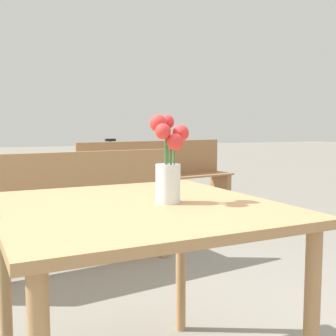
{
  "coord_description": "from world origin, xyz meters",
  "views": [
    {
      "loc": [
        -0.5,
        -1.38,
        1.02
      ],
      "look_at": [
        0.11,
        -0.03,
        0.87
      ],
      "focal_mm": 45.0,
      "sensor_mm": 36.0,
      "label": 1
    }
  ],
  "objects": [
    {
      "name": "bench_near",
      "position": [
        0.02,
        1.51,
        0.46
      ],
      "size": [
        1.68,
        0.57,
        0.85
      ],
      "color": "#9E7047",
      "rests_on": "ground_plane"
    },
    {
      "name": "bench_middle",
      "position": [
        1.34,
        3.01,
        0.47
      ],
      "size": [
        1.92,
        0.67,
        0.85
      ],
      "color": "#9E7047",
      "rests_on": "ground_plane"
    },
    {
      "name": "table_front",
      "position": [
        0.0,
        -0.0,
        0.66
      ],
      "size": [
        0.97,
        1.02,
        0.75
      ],
      "color": "tan",
      "rests_on": "ground_plane"
    },
    {
      "name": "bicycle",
      "position": [
        1.54,
        4.95,
        0.37
      ],
      "size": [
        1.74,
        0.44,
        0.82
      ],
      "color": "black",
      "rests_on": "ground_plane"
    },
    {
      "name": "flower_vase",
      "position": [
        0.11,
        -0.03,
        0.88
      ],
      "size": [
        0.14,
        0.14,
        0.31
      ],
      "color": "silver",
      "rests_on": "table_front"
    }
  ]
}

